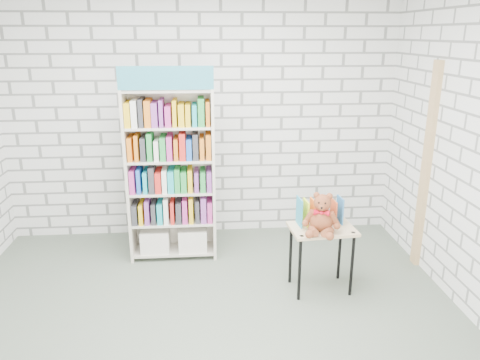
{
  "coord_description": "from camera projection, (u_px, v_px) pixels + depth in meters",
  "views": [
    {
      "loc": [
        0.01,
        -3.37,
        2.34
      ],
      "look_at": [
        0.36,
        0.95,
        0.97
      ],
      "focal_mm": 35.0,
      "sensor_mm": 36.0,
      "label": 1
    }
  ],
  "objects": [
    {
      "name": "teddy_bear",
      "position": [
        322.0,
        217.0,
        4.16
      ],
      "size": [
        0.33,
        0.33,
        0.37
      ],
      "color": "maroon",
      "rests_on": "display_table"
    },
    {
      "name": "ground",
      "position": [
        206.0,
        326.0,
        3.91
      ],
      "size": [
        4.5,
        4.5,
        0.0
      ],
      "primitive_type": "plane",
      "color": "#525D4E",
      "rests_on": "ground"
    },
    {
      "name": "display_table",
      "position": [
        322.0,
        236.0,
        4.32
      ],
      "size": [
        0.62,
        0.45,
        0.63
      ],
      "color": "tan",
      "rests_on": "ground"
    },
    {
      "name": "door_trim",
      "position": [
        426.0,
        168.0,
        4.67
      ],
      "size": [
        0.05,
        0.12,
        2.1
      ],
      "primitive_type": "cube",
      "color": "tan",
      "rests_on": "ground"
    },
    {
      "name": "bookshelf",
      "position": [
        171.0,
        174.0,
        4.89
      ],
      "size": [
        0.91,
        0.35,
        2.04
      ],
      "color": "beige",
      "rests_on": "ground"
    },
    {
      "name": "table_books",
      "position": [
        320.0,
        212.0,
        4.35
      ],
      "size": [
        0.42,
        0.21,
        0.24
      ],
      "color": "teal",
      "rests_on": "display_table"
    },
    {
      "name": "room_shell",
      "position": [
        201.0,
        114.0,
        3.37
      ],
      "size": [
        4.52,
        4.02,
        2.81
      ],
      "color": "silver",
      "rests_on": "ground"
    }
  ]
}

